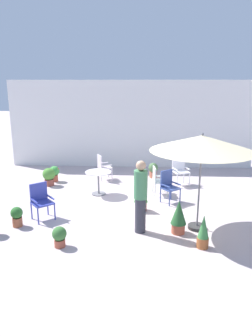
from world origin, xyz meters
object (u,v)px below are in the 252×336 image
object	(u,v)px
patio_umbrella_0	(202,144)
potted_plant_7	(17,216)
patio_chair_0	(169,184)
potted_plant_1	(153,169)
patio_chair_1	(158,179)
potted_plant_3	(179,216)
patio_chair_4	(41,199)
potted_plant_0	(55,172)
potted_plant_2	(203,232)
cafe_table_0	(98,178)
potted_plant_4	(49,176)
potted_plant_6	(141,197)
potted_plant_5	(59,236)
patio_chair_3	(103,165)
standing_person	(141,196)
patio_chair_2	(180,170)

from	to	relation	value
patio_umbrella_0	potted_plant_7	xyz separation A→B (m)	(-4.45, -0.09, -1.84)
patio_chair_0	potted_plant_1	xyz separation A→B (m)	(-0.37, 2.53, -0.24)
patio_chair_1	potted_plant_3	world-z (taller)	patio_chair_1
potted_plant_3	patio_chair_4	bearing A→B (deg)	169.06
potted_plant_0	potted_plant_2	world-z (taller)	potted_plant_2
patio_chair_0	potted_plant_1	distance (m)	2.57
cafe_table_0	patio_chair_4	xyz separation A→B (m)	(-1.25, -1.95, 0.02)
patio_chair_1	potted_plant_4	distance (m)	3.78
potted_plant_4	potted_plant_1	bearing A→B (deg)	17.61
patio_chair_4	potted_plant_4	distance (m)	2.82
potted_plant_1	potted_plant_3	bearing A→B (deg)	-84.41
potted_plant_6	potted_plant_1	bearing A→B (deg)	82.20
patio_chair_1	potted_plant_5	world-z (taller)	patio_chair_1
patio_chair_3	potted_plant_3	world-z (taller)	patio_chair_3
patio_chair_0	patio_chair_4	size ratio (longest dim) A/B	1.01
potted_plant_0	potted_plant_6	bearing A→B (deg)	-39.55
patio_umbrella_0	standing_person	xyz separation A→B (m)	(-1.39, -0.24, -1.20)
patio_chair_4	potted_plant_6	size ratio (longest dim) A/B	1.24
potted_plant_0	potted_plant_6	size ratio (longest dim) A/B	0.74
potted_plant_6	potted_plant_7	xyz separation A→B (m)	(-3.06, -1.16, -0.13)
patio_umbrella_0	patio_chair_3	size ratio (longest dim) A/B	2.59
patio_chair_3	patio_chair_4	bearing A→B (deg)	-108.67
standing_person	patio_chair_4	bearing A→B (deg)	165.96
cafe_table_0	patio_chair_1	world-z (taller)	patio_chair_1
cafe_table_0	patio_chair_4	world-z (taller)	patio_chair_4
patio_chair_2	potted_plant_4	xyz separation A→B (m)	(-4.53, -0.33, -0.20)
patio_chair_3	potted_plant_4	distance (m)	1.95
patio_chair_2	potted_plant_6	xyz separation A→B (m)	(-1.34, -2.42, -0.13)
potted_plant_2	potted_plant_5	size ratio (longest dim) A/B	1.63
potted_plant_0	potted_plant_3	world-z (taller)	potted_plant_3
patio_umbrella_0	standing_person	distance (m)	1.85
patio_chair_1	patio_chair_3	bearing A→B (deg)	141.99
potted_plant_1	potted_plant_6	xyz separation A→B (m)	(-0.45, -3.25, 0.10)
potted_plant_7	potted_plant_2	bearing A→B (deg)	-10.85
cafe_table_0	patio_umbrella_0	bearing A→B (deg)	-40.72
potted_plant_3	potted_plant_5	xyz separation A→B (m)	(-2.65, -0.78, -0.18)
potted_plant_0	standing_person	bearing A→B (deg)	-51.31
patio_chair_0	patio_chair_3	world-z (taller)	patio_chair_0
potted_plant_2	potted_plant_3	xyz separation A→B (m)	(-0.46, 0.67, 0.07)
patio_umbrella_0	patio_chair_3	world-z (taller)	patio_umbrella_0
patio_umbrella_0	patio_chair_4	distance (m)	4.30
potted_plant_0	potted_plant_4	world-z (taller)	potted_plant_4
patio_chair_0	standing_person	distance (m)	2.22
potted_plant_7	potted_plant_0	bearing A→B (deg)	90.76
patio_umbrella_0	patio_chair_0	xyz separation A→B (m)	(-0.57, 1.78, -1.57)
patio_chair_0	potted_plant_5	world-z (taller)	patio_chair_0
patio_umbrella_0	potted_plant_4	distance (m)	5.83
patio_umbrella_0	patio_chair_0	bearing A→B (deg)	107.58
potted_plant_1	standing_person	bearing A→B (deg)	-95.70
patio_chair_2	potted_plant_2	size ratio (longest dim) A/B	1.18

